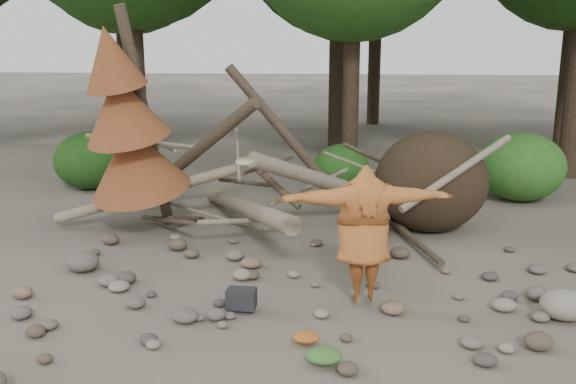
{
  "coord_description": "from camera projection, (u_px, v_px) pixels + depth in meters",
  "views": [
    {
      "loc": [
        0.99,
        -8.12,
        3.74
      ],
      "look_at": [
        0.06,
        1.5,
        1.4
      ],
      "focal_mm": 40.0,
      "sensor_mm": 36.0,
      "label": 1
    }
  ],
  "objects": [
    {
      "name": "boulder_mid_left",
      "position": [
        82.0,
        262.0,
        10.49
      ],
      "size": [
        0.55,
        0.49,
        0.33
      ],
      "primitive_type": "ellipsoid",
      "color": "#5F5750",
      "rests_on": "ground"
    },
    {
      "name": "backpack",
      "position": [
        241.0,
        302.0,
        8.95
      ],
      "size": [
        0.42,
        0.29,
        0.27
      ],
      "primitive_type": "cube",
      "rotation": [
        0.0,
        0.0,
        -0.05
      ],
      "color": "black",
      "rests_on": "ground"
    },
    {
      "name": "dead_conifer",
      "position": [
        128.0,
        127.0,
        11.89
      ],
      "size": [
        2.06,
        2.16,
        4.35
      ],
      "color": "#4C3F30",
      "rests_on": "ground"
    },
    {
      "name": "boulder_mid_right",
      "position": [
        565.0,
        305.0,
        8.7
      ],
      "size": [
        0.66,
        0.6,
        0.4
      ],
      "primitive_type": "ellipsoid",
      "color": "gray",
      "rests_on": "ground"
    },
    {
      "name": "cloth_green",
      "position": [
        324.0,
        360.0,
        7.47
      ],
      "size": [
        0.43,
        0.36,
        0.16
      ],
      "primitive_type": "ellipsoid",
      "color": "#3B712D",
      "rests_on": "ground"
    },
    {
      "name": "cloth_orange",
      "position": [
        306.0,
        341.0,
        7.97
      ],
      "size": [
        0.34,
        0.28,
        0.12
      ],
      "primitive_type": "ellipsoid",
      "color": "#B0561E",
      "rests_on": "ground"
    },
    {
      "name": "deadfall_pile",
      "position": [
        401.0,
        184.0,
        12.52
      ],
      "size": [
        8.55,
        5.24,
        3.3
      ],
      "color": "#332619",
      "rests_on": "ground"
    },
    {
      "name": "ground",
      "position": [
        273.0,
        316.0,
        8.83
      ],
      "size": [
        120.0,
        120.0,
        0.0
      ],
      "primitive_type": "plane",
      "color": "#514C44",
      "rests_on": "ground"
    },
    {
      "name": "bush_mid",
      "position": [
        341.0,
        167.0,
        16.17
      ],
      "size": [
        1.4,
        1.4,
        1.12
      ],
      "primitive_type": "ellipsoid",
      "color": "#275C1A",
      "rests_on": "ground"
    },
    {
      "name": "frisbee_thrower",
      "position": [
        364.0,
        234.0,
        8.94
      ],
      "size": [
        3.1,
        1.05,
        2.03
      ],
      "color": "#AE5E27",
      "rests_on": "ground"
    },
    {
      "name": "bush_left",
      "position": [
        90.0,
        160.0,
        16.14
      ],
      "size": [
        1.8,
        1.8,
        1.44
      ],
      "primitive_type": "ellipsoid",
      "color": "#1D4813",
      "rests_on": "ground"
    },
    {
      "name": "bush_right",
      "position": [
        521.0,
        167.0,
        14.95
      ],
      "size": [
        2.0,
        2.0,
        1.6
      ],
      "primitive_type": "ellipsoid",
      "color": "#306D21",
      "rests_on": "ground"
    }
  ]
}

